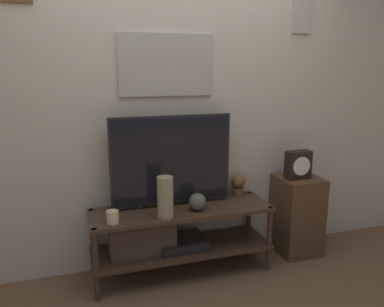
{
  "coord_description": "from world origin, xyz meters",
  "views": [
    {
      "loc": [
        -0.75,
        -2.36,
        1.59
      ],
      "look_at": [
        0.08,
        0.26,
        0.96
      ],
      "focal_mm": 35.0,
      "sensor_mm": 36.0,
      "label": 1
    }
  ],
  "objects": [
    {
      "name": "media_console",
      "position": [
        -0.12,
        0.26,
        0.34
      ],
      "size": [
        1.4,
        0.43,
        0.53
      ],
      "color": "#422D1E",
      "rests_on": "ground_plane"
    },
    {
      "name": "side_table",
      "position": [
        1.06,
        0.29,
        0.34
      ],
      "size": [
        0.35,
        0.37,
        0.68
      ],
      "color": "#513823",
      "rests_on": "ground_plane"
    },
    {
      "name": "candle_jar",
      "position": [
        -0.53,
        0.13,
        0.58
      ],
      "size": [
        0.08,
        0.08,
        0.09
      ],
      "color": "beige",
      "rests_on": "media_console"
    },
    {
      "name": "vase_round_glass",
      "position": [
        0.11,
        0.19,
        0.6
      ],
      "size": [
        0.13,
        0.13,
        0.13
      ],
      "color": "#4C5647",
      "rests_on": "media_console"
    },
    {
      "name": "television",
      "position": [
        -0.05,
        0.35,
        0.9
      ],
      "size": [
        0.94,
        0.05,
        0.71
      ],
      "color": "black",
      "rests_on": "media_console"
    },
    {
      "name": "decorative_bust",
      "position": [
        0.55,
        0.42,
        0.64
      ],
      "size": [
        0.12,
        0.12,
        0.18
      ],
      "color": "brown",
      "rests_on": "media_console"
    },
    {
      "name": "vase_tall_ceramic",
      "position": [
        -0.16,
        0.13,
        0.69
      ],
      "size": [
        0.12,
        0.12,
        0.3
      ],
      "color": "tan",
      "rests_on": "media_console"
    },
    {
      "name": "mantel_clock",
      "position": [
        1.02,
        0.27,
        0.8
      ],
      "size": [
        0.21,
        0.11,
        0.24
      ],
      "color": "black",
      "rests_on": "side_table"
    },
    {
      "name": "ground_plane",
      "position": [
        0.0,
        0.0,
        0.0
      ],
      "size": [
        12.0,
        12.0,
        0.0
      ],
      "primitive_type": "plane",
      "color": "brown"
    },
    {
      "name": "wall_back",
      "position": [
        0.0,
        0.52,
        1.36
      ],
      "size": [
        6.4,
        0.08,
        2.7
      ],
      "color": "beige",
      "rests_on": "ground_plane"
    }
  ]
}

